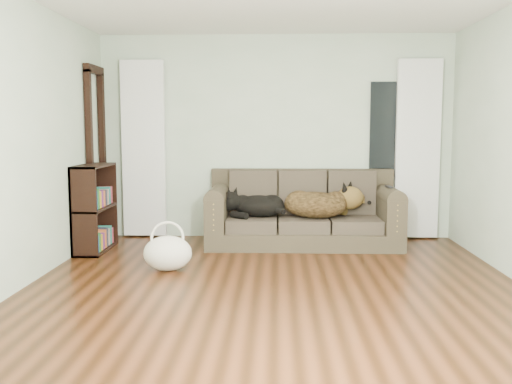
{
  "coord_description": "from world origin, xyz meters",
  "views": [
    {
      "loc": [
        0.02,
        -4.88,
        1.44
      ],
      "look_at": [
        -0.22,
        1.6,
        0.69
      ],
      "focal_mm": 40.0,
      "sensor_mm": 36.0,
      "label": 1
    }
  ],
  "objects_px": {
    "sofa": "(303,208)",
    "dog_shepherd": "(319,206)",
    "bookshelf": "(95,208)",
    "tote_bag": "(168,255)",
    "dog_black_lab": "(256,206)"
  },
  "relations": [
    {
      "from": "tote_bag",
      "to": "bookshelf",
      "type": "height_order",
      "value": "bookshelf"
    },
    {
      "from": "sofa",
      "to": "dog_shepherd",
      "type": "distance_m",
      "value": 0.2
    },
    {
      "from": "dog_black_lab",
      "to": "bookshelf",
      "type": "distance_m",
      "value": 1.89
    },
    {
      "from": "dog_shepherd",
      "to": "tote_bag",
      "type": "height_order",
      "value": "dog_shepherd"
    },
    {
      "from": "sofa",
      "to": "tote_bag",
      "type": "relative_size",
      "value": 4.74
    },
    {
      "from": "dog_shepherd",
      "to": "tote_bag",
      "type": "distance_m",
      "value": 2.05
    },
    {
      "from": "dog_black_lab",
      "to": "dog_shepherd",
      "type": "relative_size",
      "value": 0.8
    },
    {
      "from": "tote_bag",
      "to": "dog_shepherd",
      "type": "bearing_deg",
      "value": 37.76
    },
    {
      "from": "tote_bag",
      "to": "bookshelf",
      "type": "relative_size",
      "value": 0.49
    },
    {
      "from": "sofa",
      "to": "dog_black_lab",
      "type": "bearing_deg",
      "value": -178.87
    },
    {
      "from": "dog_black_lab",
      "to": "tote_bag",
      "type": "xyz_separation_m",
      "value": [
        -0.84,
        -1.29,
        -0.32
      ]
    },
    {
      "from": "bookshelf",
      "to": "dog_black_lab",
      "type": "bearing_deg",
      "value": 5.21
    },
    {
      "from": "sofa",
      "to": "bookshelf",
      "type": "bearing_deg",
      "value": -170.73
    },
    {
      "from": "sofa",
      "to": "tote_bag",
      "type": "xyz_separation_m",
      "value": [
        -1.41,
        -1.3,
        -0.29
      ]
    },
    {
      "from": "sofa",
      "to": "bookshelf",
      "type": "xyz_separation_m",
      "value": [
        -2.43,
        -0.4,
        0.05
      ]
    }
  ]
}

